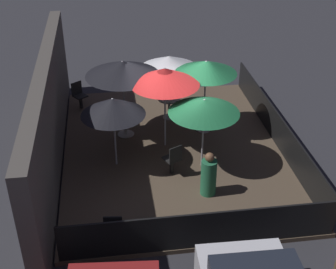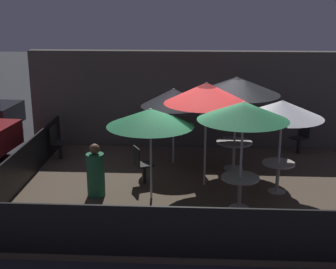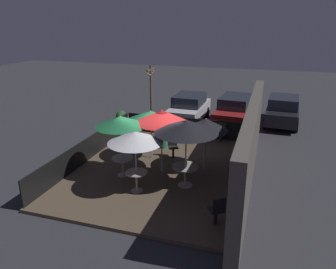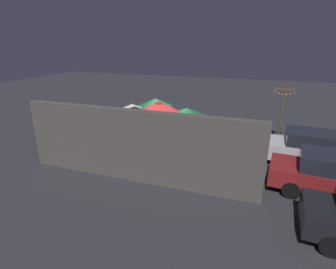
# 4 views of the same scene
# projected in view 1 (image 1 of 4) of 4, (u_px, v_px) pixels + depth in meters

# --- Properties ---
(ground_plane) EXTENTS (60.00, 60.00, 0.00)m
(ground_plane) POSITION_uv_depth(u_px,v_px,m) (173.00, 152.00, 13.96)
(ground_plane) COLOR #2D2D33
(patio_deck) EXTENTS (8.26, 6.37, 0.12)m
(patio_deck) POSITION_uv_depth(u_px,v_px,m) (173.00, 150.00, 13.93)
(patio_deck) COLOR brown
(patio_deck) RESTS_ON ground_plane
(building_wall) EXTENTS (9.86, 0.36, 2.98)m
(building_wall) POSITION_uv_depth(u_px,v_px,m) (50.00, 116.00, 12.79)
(building_wall) COLOR #4C4742
(building_wall) RESTS_ON ground_plane
(fence_front) EXTENTS (8.06, 0.05, 0.95)m
(fence_front) POSITION_uv_depth(u_px,v_px,m) (276.00, 128.00, 14.03)
(fence_front) COLOR black
(fence_front) RESTS_ON patio_deck
(fence_side_left) EXTENTS (0.05, 6.17, 0.95)m
(fence_side_left) POSITION_uv_depth(u_px,v_px,m) (201.00, 231.00, 10.19)
(fence_side_left) COLOR black
(fence_side_left) RESTS_ON patio_deck
(patio_umbrella_0) EXTENTS (1.83, 1.83, 2.17)m
(patio_umbrella_0) POSITION_uv_depth(u_px,v_px,m) (169.00, 62.00, 14.54)
(patio_umbrella_0) COLOR #B2B2B7
(patio_umbrella_0) RESTS_ON patio_deck
(patio_umbrella_1) EXTENTS (1.87, 1.87, 2.33)m
(patio_umbrella_1) POSITION_uv_depth(u_px,v_px,m) (206.00, 67.00, 13.75)
(patio_umbrella_1) COLOR #B2B2B7
(patio_umbrella_1) RESTS_ON patio_deck
(patio_umbrella_2) EXTENTS (2.19, 2.19, 2.44)m
(patio_umbrella_2) POSITION_uv_depth(u_px,v_px,m) (122.00, 68.00, 13.48)
(patio_umbrella_2) COLOR #B2B2B7
(patio_umbrella_2) RESTS_ON patio_deck
(patio_umbrella_3) EXTENTS (1.90, 1.90, 2.06)m
(patio_umbrella_3) POSITION_uv_depth(u_px,v_px,m) (204.00, 106.00, 12.21)
(patio_umbrella_3) COLOR #B2B2B7
(patio_umbrella_3) RESTS_ON patio_deck
(patio_umbrella_4) EXTENTS (1.96, 1.96, 2.48)m
(patio_umbrella_4) POSITION_uv_depth(u_px,v_px,m) (165.00, 76.00, 12.94)
(patio_umbrella_4) COLOR #B2B2B7
(patio_umbrella_4) RESTS_ON patio_deck
(patio_umbrella_5) EXTENTS (1.74, 1.74, 2.06)m
(patio_umbrella_5) POSITION_uv_depth(u_px,v_px,m) (113.00, 107.00, 12.28)
(patio_umbrella_5) COLOR #B2B2B7
(patio_umbrella_5) RESTS_ON patio_deck
(dining_table_0) EXTENTS (0.74, 0.74, 0.72)m
(dining_table_0) POSITION_uv_depth(u_px,v_px,m) (169.00, 103.00, 15.26)
(dining_table_0) COLOR #9E998E
(dining_table_0) RESTS_ON patio_deck
(dining_table_1) EXTENTS (0.80, 0.80, 0.73)m
(dining_table_1) POSITION_uv_depth(u_px,v_px,m) (204.00, 114.00, 14.56)
(dining_table_1) COLOR #9E998E
(dining_table_1) RESTS_ON patio_deck
(dining_table_2) EXTENTS (0.93, 0.93, 0.75)m
(dining_table_2) POSITION_uv_depth(u_px,v_px,m) (125.00, 117.00, 14.31)
(dining_table_2) COLOR #9E998E
(dining_table_2) RESTS_ON patio_deck
(patio_chair_0) EXTENTS (0.54, 0.54, 0.93)m
(patio_chair_0) POSITION_uv_depth(u_px,v_px,m) (173.00, 158.00, 12.54)
(patio_chair_0) COLOR black
(patio_chair_0) RESTS_ON patio_deck
(patio_chair_1) EXTENTS (0.44, 0.44, 0.94)m
(patio_chair_1) POSITION_uv_depth(u_px,v_px,m) (114.00, 228.00, 10.20)
(patio_chair_1) COLOR black
(patio_chair_1) RESTS_ON patio_deck
(patio_chair_2) EXTENTS (0.56, 0.56, 0.92)m
(patio_chair_2) POSITION_uv_depth(u_px,v_px,m) (79.00, 94.00, 15.93)
(patio_chair_2) COLOR black
(patio_chair_2) RESTS_ON patio_deck
(patron_0) EXTENTS (0.48, 0.48, 1.23)m
(patron_0) POSITION_uv_depth(u_px,v_px,m) (209.00, 176.00, 11.81)
(patron_0) COLOR #236642
(patron_0) RESTS_ON patio_deck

